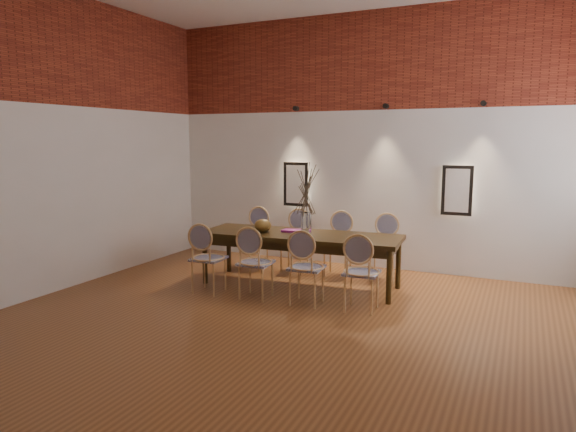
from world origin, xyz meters
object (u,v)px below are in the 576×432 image
at_px(chair_far_b, 295,242).
at_px(bowl, 263,225).
at_px(vase, 306,223).
at_px(chair_far_d, 384,249).
at_px(chair_near_c, 307,267).
at_px(chair_near_d, 362,272).
at_px(chair_near_a, 209,258).
at_px(dining_table, 300,260).
at_px(chair_far_c, 338,245).
at_px(chair_far_a, 254,239).
at_px(chair_near_b, 256,263).
at_px(book, 292,231).

xyz_separation_m(chair_far_b, bowl, (-0.14, -0.79, 0.37)).
distance_m(vase, bowl, 0.64).
bearing_deg(chair_far_d, chair_near_c, 64.45).
height_order(chair_near_d, chair_far_b, same).
bearing_deg(chair_near_a, dining_table, 34.89).
distance_m(dining_table, chair_far_c, 0.81).
height_order(chair_far_a, chair_far_b, same).
distance_m(chair_far_d, vase, 1.27).
bearing_deg(chair_near_b, chair_far_c, 64.45).
relative_size(vase, bowl, 1.25).
height_order(chair_near_a, vase, vase).
bearing_deg(chair_near_d, bowl, 156.89).
bearing_deg(vase, chair_near_b, -117.25).
bearing_deg(chair_far_c, chair_near_d, 115.55).
relative_size(chair_near_b, chair_far_a, 1.00).
distance_m(chair_far_c, bowl, 1.24).
xyz_separation_m(chair_near_b, vase, (0.39, 0.75, 0.43)).
xyz_separation_m(chair_near_b, chair_near_c, (0.69, 0.05, 0.00)).
bearing_deg(chair_near_c, chair_far_b, 115.55).
distance_m(dining_table, chair_far_a, 1.27).
bearing_deg(chair_near_a, chair_near_c, -0.00).
height_order(chair_far_d, book, chair_far_d).
height_order(vase, book, vase).
relative_size(chair_far_a, vase, 3.13).
bearing_deg(chair_far_a, book, 144.17).
relative_size(bowl, book, 0.92).
distance_m(chair_far_b, bowl, 0.88).
relative_size(chair_far_a, book, 3.62).
distance_m(chair_near_a, vase, 1.41).
bearing_deg(chair_far_d, chair_near_d, 90.00).
relative_size(chair_near_d, chair_far_b, 1.00).
relative_size(chair_near_c, chair_far_c, 1.00).
bearing_deg(chair_far_c, bowl, 41.08).
bearing_deg(vase, chair_far_c, 74.32).
height_order(chair_near_b, chair_near_c, same).
bearing_deg(book, chair_near_b, -99.53).
bearing_deg(chair_far_a, dining_table, 145.11).
height_order(dining_table, chair_far_c, chair_far_c).
bearing_deg(book, chair_far_d, 31.96).
bearing_deg(chair_near_a, vase, 32.69).
bearing_deg(vase, chair_far_b, 124.86).
bearing_deg(vase, chair_near_a, -143.50).
bearing_deg(chair_near_c, chair_far_c, 90.00).
height_order(bowl, book, bowl).
relative_size(chair_near_b, chair_near_c, 1.00).
distance_m(chair_far_d, bowl, 1.80).
xyz_separation_m(chair_far_a, chair_far_b, (0.69, 0.05, 0.00)).
height_order(chair_near_a, chair_near_c, same).
xyz_separation_m(chair_near_a, chair_far_d, (1.98, 1.59, 0.00)).
distance_m(chair_near_c, chair_near_d, 0.69).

